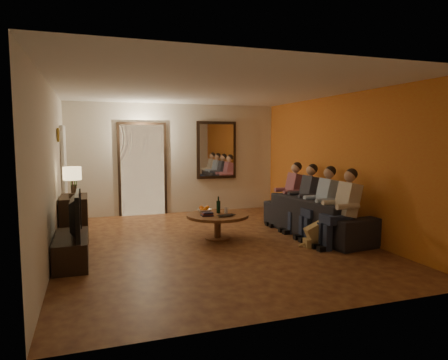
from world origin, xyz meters
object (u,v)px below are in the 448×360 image
object	(u,v)px
person_a	(344,211)
coffee_table	(217,227)
person_c	(306,201)
person_b	(324,206)
laptop	(228,216)
person_d	(291,196)
bowl	(204,211)
dresser	(74,218)
sofa	(319,216)
table_lamp	(72,182)
dog	(319,230)
tv	(70,215)
tv_stand	(72,250)
wine_bottle	(218,205)

from	to	relation	value
person_a	coffee_table	distance (m)	2.19
person_c	person_b	bearing A→B (deg)	-90.00
person_a	laptop	world-z (taller)	person_a
coffee_table	laptop	bearing A→B (deg)	-70.35
person_b	person_d	xyz separation A→B (m)	(0.00, 1.20, 0.00)
person_a	person_b	distance (m)	0.60
person_a	bowl	bearing A→B (deg)	144.68
dresser	sofa	bearing A→B (deg)	-13.43
person_b	bowl	xyz separation A→B (m)	(-1.98, 0.80, -0.12)
person_a	person_b	bearing A→B (deg)	90.00
person_b	laptop	bearing A→B (deg)	169.91
person_b	bowl	distance (m)	2.14
table_lamp	person_b	xyz separation A→B (m)	(4.21, -1.11, -0.45)
dog	coffee_table	bearing A→B (deg)	152.68
person_c	laptop	world-z (taller)	person_c
tv	coffee_table	world-z (taller)	tv
dresser	person_d	world-z (taller)	person_d
person_b	person_d	distance (m)	1.20
tv_stand	dog	bearing A→B (deg)	-5.33
table_lamp	tv_stand	xyz separation A→B (m)	(0.00, -1.18, -0.85)
tv	person_d	distance (m)	4.40
person_a	wine_bottle	size ratio (longest dim) A/B	3.87
coffee_table	bowl	distance (m)	0.38
tv	person_b	xyz separation A→B (m)	(4.21, 0.07, -0.11)
tv_stand	person_d	size ratio (longest dim) A/B	1.00
tv_stand	sofa	xyz separation A→B (m)	(4.31, 0.37, 0.15)
dresser	person_b	distance (m)	4.42
dresser	bowl	size ratio (longest dim) A/B	3.39
person_c	coffee_table	xyz separation A→B (m)	(-1.80, -0.02, -0.38)
person_c	wine_bottle	size ratio (longest dim) A/B	3.87
dog	tv_stand	bearing A→B (deg)	-177.66
dresser	person_c	world-z (taller)	person_c
dog	wine_bottle	size ratio (longest dim) A/B	1.81
tv_stand	laptop	distance (m)	2.55
tv	person_d	xyz separation A→B (m)	(4.21, 1.27, -0.11)
coffee_table	bowl	size ratio (longest dim) A/B	4.24
tv	sofa	size ratio (longest dim) A/B	0.45
wine_bottle	dresser	bearing A→B (deg)	165.28
bowl	laptop	world-z (taller)	bowl
dresser	table_lamp	world-z (taller)	table_lamp
tv_stand	coffee_table	size ratio (longest dim) A/B	1.10
person_c	sofa	bearing A→B (deg)	-71.57
table_lamp	dog	xyz separation A→B (m)	(3.85, -1.54, -0.77)
person_b	person_c	xyz separation A→B (m)	(0.00, 0.60, 0.00)
tv	coffee_table	bearing A→B (deg)	-74.84
table_lamp	person_d	xyz separation A→B (m)	(4.21, 0.09, -0.45)
sofa	bowl	xyz separation A→B (m)	(-2.08, 0.50, 0.13)
dog	laptop	xyz separation A→B (m)	(-1.35, 0.73, 0.18)
dresser	person_c	distance (m)	4.28
table_lamp	bowl	bearing A→B (deg)	-7.81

